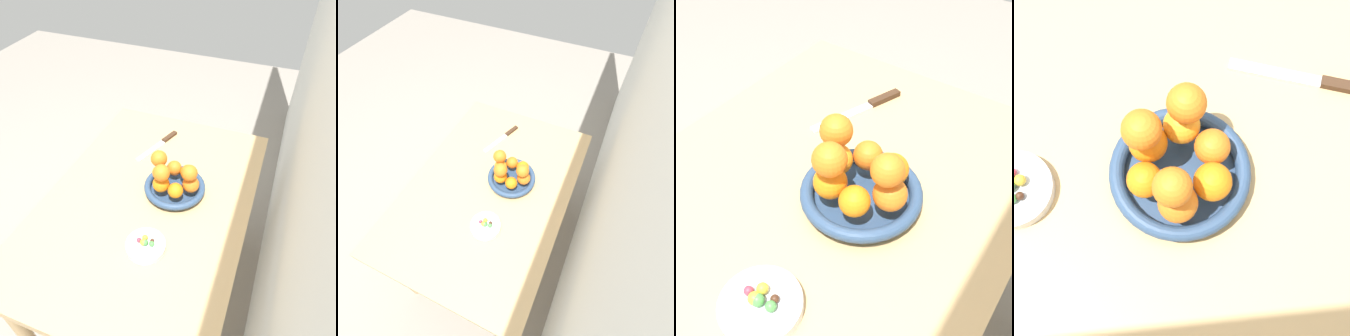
% 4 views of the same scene
% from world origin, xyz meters
% --- Properties ---
extents(ground_plane, '(6.00, 6.00, 0.00)m').
position_xyz_m(ground_plane, '(0.00, 0.00, 0.00)').
color(ground_plane, gray).
extents(dining_table, '(1.10, 0.76, 0.74)m').
position_xyz_m(dining_table, '(0.00, 0.00, 0.65)').
color(dining_table, tan).
rests_on(dining_table, ground_plane).
extents(fruit_bowl, '(0.24, 0.24, 0.04)m').
position_xyz_m(fruit_bowl, '(-0.07, 0.08, 0.76)').
color(fruit_bowl, navy).
rests_on(fruit_bowl, dining_table).
extents(candy_dish, '(0.13, 0.13, 0.02)m').
position_xyz_m(candy_dish, '(0.20, 0.08, 0.75)').
color(candy_dish, silver).
rests_on(candy_dish, dining_table).
extents(orange_0, '(0.06, 0.06, 0.06)m').
position_xyz_m(orange_0, '(-0.06, 0.15, 0.81)').
color(orange_0, orange).
rests_on(orange_0, fruit_bowl).
extents(orange_1, '(0.06, 0.06, 0.06)m').
position_xyz_m(orange_1, '(-0.12, 0.12, 0.81)').
color(orange_1, orange).
rests_on(orange_1, fruit_bowl).
extents(orange_2, '(0.06, 0.06, 0.06)m').
position_xyz_m(orange_2, '(-0.13, 0.06, 0.81)').
color(orange_2, orange).
rests_on(orange_2, fruit_bowl).
extents(orange_3, '(0.06, 0.06, 0.06)m').
position_xyz_m(orange_3, '(-0.08, 0.02, 0.81)').
color(orange_3, orange).
rests_on(orange_3, fruit_bowl).
extents(orange_4, '(0.06, 0.06, 0.06)m').
position_xyz_m(orange_4, '(-0.03, 0.04, 0.81)').
color(orange_4, orange).
rests_on(orange_4, fruit_bowl).
extents(orange_5, '(0.06, 0.06, 0.06)m').
position_xyz_m(orange_5, '(-0.02, 0.10, 0.81)').
color(orange_5, orange).
rests_on(orange_5, fruit_bowl).
extents(orange_6, '(0.06, 0.06, 0.06)m').
position_xyz_m(orange_6, '(-0.09, 0.01, 0.87)').
color(orange_6, orange).
rests_on(orange_6, orange_3).
extents(orange_7, '(0.06, 0.06, 0.06)m').
position_xyz_m(orange_7, '(-0.06, 0.14, 0.87)').
color(orange_7, orange).
rests_on(orange_7, orange_0).
extents(orange_8, '(0.06, 0.06, 0.06)m').
position_xyz_m(orange_8, '(-0.02, 0.05, 0.87)').
color(orange_8, orange).
rests_on(orange_8, orange_4).
extents(candy_ball_0, '(0.02, 0.02, 0.02)m').
position_xyz_m(candy_ball_0, '(0.21, 0.08, 0.77)').
color(candy_ball_0, '#4C9947').
rests_on(candy_ball_0, candy_dish).
extents(candy_ball_1, '(0.02, 0.02, 0.02)m').
position_xyz_m(candy_ball_1, '(0.21, 0.08, 0.77)').
color(candy_ball_1, '#4C9947').
rests_on(candy_ball_1, candy_dish).
extents(candy_ball_2, '(0.02, 0.02, 0.02)m').
position_xyz_m(candy_ball_2, '(0.19, 0.07, 0.77)').
color(candy_ball_2, gold).
rests_on(candy_ball_2, candy_dish).
extents(candy_ball_3, '(0.02, 0.02, 0.02)m').
position_xyz_m(candy_ball_3, '(0.20, 0.10, 0.77)').
color(candy_ball_3, '#4C9947').
rests_on(candy_ball_3, candy_dish).
extents(candy_ball_4, '(0.02, 0.02, 0.02)m').
position_xyz_m(candy_ball_4, '(0.21, 0.07, 0.77)').
color(candy_ball_4, gold).
rests_on(candy_ball_4, candy_dish).
extents(candy_ball_5, '(0.01, 0.01, 0.01)m').
position_xyz_m(candy_ball_5, '(0.19, 0.10, 0.77)').
color(candy_ball_5, '#472819').
rests_on(candy_ball_5, candy_dish).
extents(candy_ball_6, '(0.02, 0.02, 0.02)m').
position_xyz_m(candy_ball_6, '(0.20, 0.06, 0.77)').
color(candy_ball_6, '#C6384C').
rests_on(candy_ball_6, candy_dish).
extents(knife, '(0.25, 0.11, 0.01)m').
position_xyz_m(knife, '(-0.33, -0.08, 0.75)').
color(knife, '#3F2819').
rests_on(knife, dining_table).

